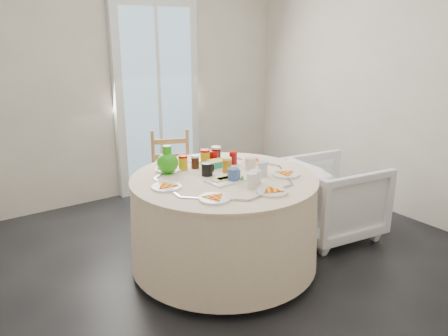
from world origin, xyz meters
TOP-DOWN VIEW (x-y plane):
  - floor at (0.00, 0.00)m, footprint 4.00×4.00m
  - wall_back at (0.00, 2.00)m, footprint 4.00×0.02m
  - wall_right at (2.00, 0.00)m, footprint 0.02×4.00m
  - glass_door at (0.40, 1.95)m, footprint 1.00×0.08m
  - table at (-0.03, 0.07)m, footprint 1.40×1.40m
  - wooden_chair at (0.08, 1.07)m, footprint 0.50×0.49m
  - armchair at (1.08, -0.02)m, footprint 0.79×0.83m
  - place_settings at (-0.03, 0.07)m, footprint 1.27×1.27m
  - jar_cluster at (0.01, 0.34)m, footprint 0.51×0.37m
  - butter_tub at (0.07, 0.31)m, footprint 0.15×0.11m
  - green_pitcher at (-0.32, 0.38)m, footprint 0.17×0.17m
  - cheese_platter at (-0.06, -0.02)m, footprint 0.29×0.20m
  - mugs_glasses at (0.07, 0.05)m, footprint 0.78×0.78m

SIDE VIEW (x-z plane):
  - floor at x=0.00m, z-range 0.00..0.00m
  - table at x=-0.03m, z-range 0.02..0.73m
  - armchair at x=1.08m, z-range 0.01..0.77m
  - wooden_chair at x=0.08m, z-range 0.04..0.90m
  - place_settings at x=-0.03m, z-range 0.76..0.78m
  - cheese_platter at x=-0.06m, z-range 0.75..0.79m
  - butter_tub at x=0.07m, z-range 0.76..0.81m
  - mugs_glasses at x=0.07m, z-range 0.75..0.87m
  - jar_cluster at x=0.01m, z-range 0.75..0.89m
  - green_pitcher at x=-0.32m, z-range 0.77..0.97m
  - glass_door at x=0.40m, z-range 0.00..2.10m
  - wall_back at x=0.00m, z-range 0.00..2.60m
  - wall_right at x=2.00m, z-range 0.00..2.60m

